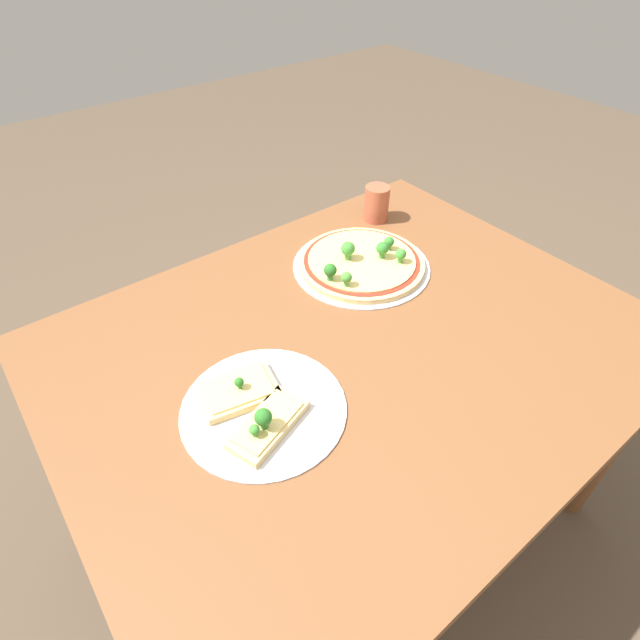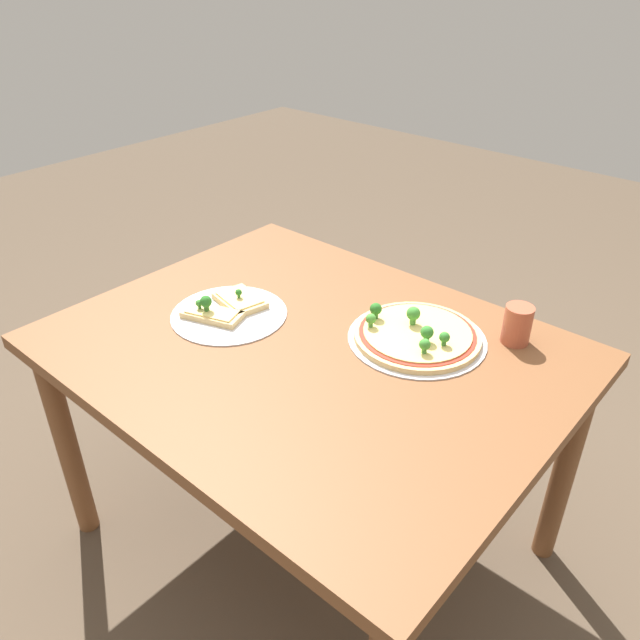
% 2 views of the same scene
% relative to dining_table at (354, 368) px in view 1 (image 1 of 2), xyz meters
% --- Properties ---
extents(ground_plane, '(8.00, 8.00, 0.00)m').
position_rel_dining_table_xyz_m(ground_plane, '(0.00, 0.00, -0.62)').
color(ground_plane, brown).
extents(dining_table, '(1.21, 0.95, 0.70)m').
position_rel_dining_table_xyz_m(dining_table, '(0.00, 0.00, 0.00)').
color(dining_table, brown).
rests_on(dining_table, ground_plane).
extents(pizza_tray_whole, '(0.34, 0.34, 0.07)m').
position_rel_dining_table_xyz_m(pizza_tray_whole, '(0.18, 0.19, 0.10)').
color(pizza_tray_whole, silver).
rests_on(pizza_tray_whole, dining_table).
extents(pizza_tray_slice, '(0.31, 0.31, 0.07)m').
position_rel_dining_table_xyz_m(pizza_tray_slice, '(-0.26, -0.03, 0.09)').
color(pizza_tray_slice, silver).
rests_on(pizza_tray_slice, dining_table).
extents(drinking_cup, '(0.07, 0.07, 0.10)m').
position_rel_dining_table_xyz_m(drinking_cup, '(0.37, 0.34, 0.13)').
color(drinking_cup, '#AD5138').
rests_on(drinking_cup, dining_table).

